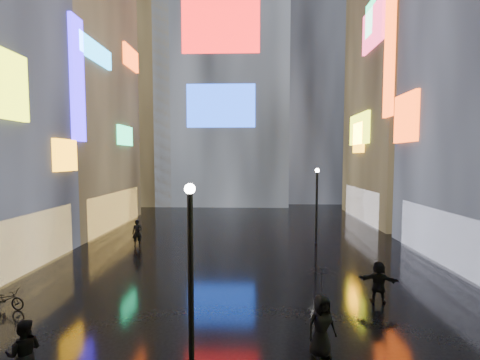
{
  "coord_description": "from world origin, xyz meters",
  "views": [
    {
      "loc": [
        0.4,
        -0.89,
        5.87
      ],
      "look_at": [
        0.0,
        12.0,
        5.0
      ],
      "focal_mm": 24.0,
      "sensor_mm": 36.0,
      "label": 1
    }
  ],
  "objects": [
    {
      "name": "ground",
      "position": [
        0.0,
        20.0,
        0.0
      ],
      "size": [
        140.0,
        140.0,
        0.0
      ],
      "primitive_type": "plane",
      "color": "black",
      "rests_on": "ground"
    },
    {
      "name": "building_left_far",
      "position": [
        -15.98,
        26.0,
        10.98
      ],
      "size": [
        10.28,
        12.0,
        22.0
      ],
      "color": "black",
      "rests_on": "ground"
    },
    {
      "name": "building_right_far",
      "position": [
        15.98,
        30.0,
        13.98
      ],
      "size": [
        10.28,
        12.0,
        28.0
      ],
      "color": "black",
      "rests_on": "ground"
    },
    {
      "name": "tower_main",
      "position": [
        -3.0,
        43.97,
        21.01
      ],
      "size": [
        16.0,
        14.2,
        42.0
      ],
      "color": "black",
      "rests_on": "ground"
    },
    {
      "name": "tower_flank_right",
      "position": [
        9.0,
        46.0,
        17.0
      ],
      "size": [
        12.0,
        12.0,
        34.0
      ],
      "primitive_type": "cube",
      "color": "black",
      "rests_on": "ground"
    },
    {
      "name": "tower_flank_left",
      "position": [
        -14.0,
        42.0,
        13.0
      ],
      "size": [
        10.0,
        10.0,
        26.0
      ],
      "primitive_type": "cube",
      "color": "black",
      "rests_on": "ground"
    },
    {
      "name": "lamp_near",
      "position": [
        -1.23,
        7.7,
        2.94
      ],
      "size": [
        0.3,
        0.3,
        5.2
      ],
      "color": "black",
      "rests_on": "ground"
    },
    {
      "name": "lamp_far",
      "position": [
        4.97,
        20.99,
        2.94
      ],
      "size": [
        0.3,
        0.3,
        5.2
      ],
      "color": "black",
      "rests_on": "ground"
    },
    {
      "name": "pedestrian_1",
      "position": [
        -5.4,
        6.85,
        0.87
      ],
      "size": [
        1.03,
        0.92,
        1.75
      ],
      "primitive_type": "imported",
      "rotation": [
        0.0,
        0.0,
        3.51
      ],
      "color": "black",
      "rests_on": "ground"
    },
    {
      "name": "pedestrian_4",
      "position": [
        2.53,
        8.36,
        0.92
      ],
      "size": [
        1.04,
        0.84,
        1.85
      ],
      "primitive_type": "imported",
      "rotation": [
        0.0,
        0.0,
        0.32
      ],
      "color": "black",
      "rests_on": "ground"
    },
    {
      "name": "pedestrian_5",
      "position": [
        5.64,
        11.98,
        0.85
      ],
      "size": [
        1.66,
        0.89,
        1.7
      ],
      "primitive_type": "imported",
      "rotation": [
        0.0,
        0.0,
        2.88
      ],
      "color": "black",
      "rests_on": "ground"
    },
    {
      "name": "pedestrian_6",
      "position": [
        -7.13,
        20.02,
        0.89
      ],
      "size": [
        0.7,
        0.51,
        1.77
      ],
      "primitive_type": "imported",
      "rotation": [
        0.0,
        0.0,
        0.14
      ],
      "color": "black",
      "rests_on": "ground"
    },
    {
      "name": "umbrella_2",
      "position": [
        2.53,
        8.36,
        2.26
      ],
      "size": [
        1.22,
        1.22,
        0.84
      ],
      "primitive_type": "imported",
      "rotation": [
        0.0,
        0.0,
        2.0
      ],
      "color": "black",
      "rests_on": "pedestrian_4"
    },
    {
      "name": "bicycle",
      "position": [
        -9.07,
        10.93,
        0.4
      ],
      "size": [
        1.59,
        0.7,
        0.81
      ],
      "primitive_type": "imported",
      "rotation": [
        0.0,
        0.0,
        1.46
      ],
      "color": "black",
      "rests_on": "ground"
    }
  ]
}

